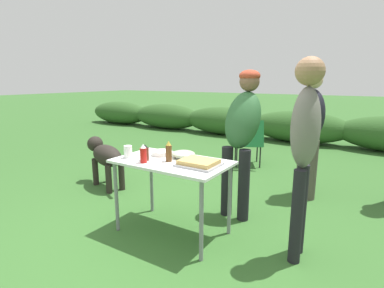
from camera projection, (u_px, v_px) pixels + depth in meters
The scene contains 15 objects.
ground_plane at pixel (173, 231), 3.01m from camera, with size 60.00×60.00×0.00m, color #336028.
shrub_hedge at pixel (299, 127), 7.24m from camera, with size 14.40×0.90×0.76m.
folding_table at pixel (172, 168), 2.87m from camera, with size 1.10×0.64×0.74m.
food_tray at pixel (199, 163), 2.68m from camera, with size 0.36×0.30×0.06m.
plate_stack at pixel (162, 153), 3.06m from camera, with size 0.21×0.21×0.05m, color white.
mixing_bowl at pixel (183, 154), 2.96m from camera, with size 0.24×0.24×0.07m, color #ADBC99.
paper_cup_stack at pixel (128, 152), 2.96m from camera, with size 0.08×0.08×0.12m, color white.
beer_bottle at pixel (169, 152), 2.82m from camera, with size 0.06×0.06×0.20m.
ketchup_bottle at pixel (143, 154), 2.77m from camera, with size 0.06×0.06×0.18m.
bbq_sauce_bottle at pixel (145, 153), 2.85m from camera, with size 0.07×0.07×0.16m.
standing_person_with_beanie at pixel (242, 128), 3.22m from camera, with size 0.44×0.54×1.60m.
standing_person_in_gray_fleece at pixel (304, 140), 2.38m from camera, with size 0.25×0.33×1.67m.
standing_person_in_dark_puffer at pixel (310, 124), 3.75m from camera, with size 0.48×0.48×1.60m.
dog at pixel (105, 156), 4.22m from camera, with size 1.03×0.48×0.68m.
camp_chair_green_behind_table at pixel (248, 140), 5.20m from camera, with size 0.68×0.74×0.83m.
Camera 1 is at (1.64, -2.23, 1.50)m, focal length 28.00 mm.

